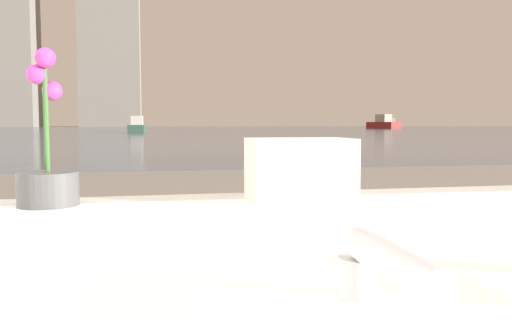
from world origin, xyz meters
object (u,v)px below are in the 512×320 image
faucet_near (381,267)px  harbor_boat_0 (383,124)px  potted_orchid (48,170)px  towel_stack (300,169)px

faucet_near → harbor_boat_0: size_ratio=0.03×
potted_orchid → towel_stack: potted_orchid is taller
faucet_near → potted_orchid: (-0.48, 0.80, 0.04)m
faucet_near → harbor_boat_0: 70.87m
faucet_near → towel_stack: 0.79m
faucet_near → potted_orchid: bearing=120.9°
faucet_near → towel_stack: towel_stack is taller
towel_stack → harbor_boat_0: 70.11m
potted_orchid → faucet_near: bearing=-59.1°
faucet_near → towel_stack: (0.14, 0.77, 0.03)m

